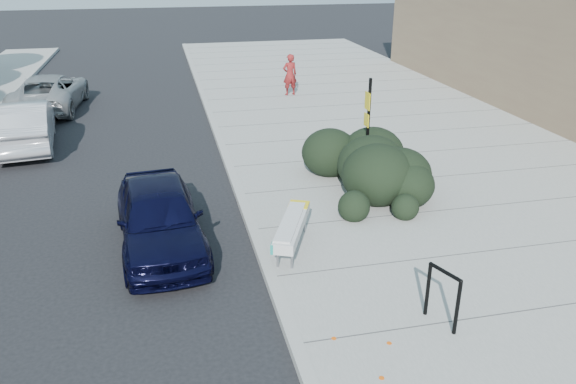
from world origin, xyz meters
The scene contains 11 objects.
ground centered at (0.00, 0.00, 0.00)m, with size 120.00×120.00×0.00m, color black.
sidewalk_near centered at (5.60, 5.00, 0.07)m, with size 11.20×50.00×0.15m, color gray.
curb_near centered at (0.00, 5.00, 0.08)m, with size 0.22×50.00×0.17m, color #9E9E99.
bench centered at (0.63, 1.00, 0.64)m, with size 1.22×2.06×0.63m.
bike_rack centered at (2.39, -2.00, 0.75)m, with size 0.28×0.65×1.00m.
sign_post centered at (3.35, 4.20, 1.69)m, with size 0.10×0.31×2.72m.
hedge centered at (3.25, 3.83, 0.93)m, with size 2.09×4.18×1.57m, color black.
sedan_navy centered at (-1.96, 1.91, 0.71)m, with size 1.67×4.14×1.41m, color black.
wagon_silver centered at (-6.00, 9.63, 0.74)m, with size 1.57×4.50×1.48m, color silver.
suv_silver centered at (-6.00, 14.47, 0.69)m, with size 2.30×5.00×1.39m, color #95989A.
pedestrian centered at (3.61, 14.17, 1.01)m, with size 0.62×0.41×1.71m, color maroon.
Camera 1 is at (-1.68, -8.83, 5.70)m, focal length 35.00 mm.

